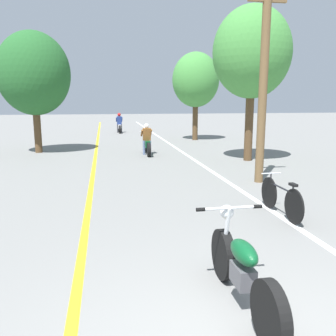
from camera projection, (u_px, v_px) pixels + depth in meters
lane_stripe_center at (95, 156)px, 15.42m from camera, size 0.14×48.00×0.01m
lane_stripe_edge at (184, 153)px, 16.10m from camera, size 0.14×48.00×0.01m
utility_pole at (263, 81)px, 9.93m from camera, size 1.10×0.24×5.62m
roadside_tree_right_near at (252, 53)px, 13.45m from camera, size 3.01×2.71×5.88m
roadside_tree_right_far at (196, 80)px, 20.91m from camera, size 2.78×2.50×5.15m
roadside_tree_left at (34, 74)px, 15.71m from camera, size 3.19×2.87×5.36m
motorcycle_foreground at (242, 270)px, 4.10m from camera, size 0.86×2.06×1.07m
motorcycle_rider_lead at (147, 143)px, 15.69m from camera, size 0.50×2.00×1.37m
motorcycle_rider_far at (119, 125)px, 26.23m from camera, size 0.50×1.95×1.45m
bicycle_parked at (281, 198)px, 7.37m from camera, size 0.44×1.76×0.81m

